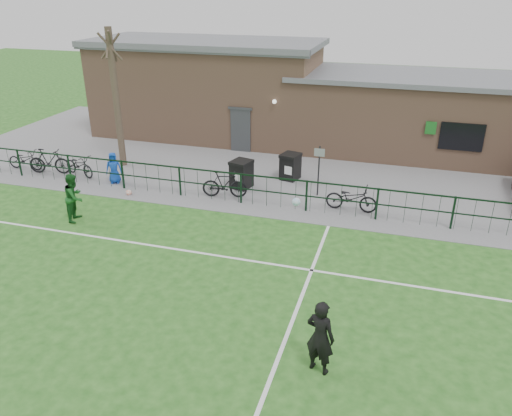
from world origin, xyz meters
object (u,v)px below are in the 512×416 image
(bicycle_b, at_px, (49,161))
(spectator_child, at_px, (114,168))
(wheelie_bin_left, at_px, (242,175))
(outfield_player, at_px, (74,197))
(wheelie_bin_right, at_px, (290,167))
(bicycle_a, at_px, (25,160))
(bicycle_e, at_px, (351,198))
(sign_post, at_px, (319,171))
(bicycle_c, at_px, (79,165))
(bare_tree, at_px, (116,100))
(ball_ground, at_px, (129,193))
(bicycle_d, at_px, (225,184))

(bicycle_b, distance_m, spectator_child, 3.28)
(wheelie_bin_left, height_order, outfield_player, outfield_player)
(wheelie_bin_right, bearing_deg, wheelie_bin_left, -123.76)
(bicycle_a, relative_size, bicycle_e, 0.91)
(sign_post, height_order, bicycle_c, sign_post)
(wheelie_bin_left, xyz_separation_m, bicycle_c, (-7.10, -0.74, -0.06))
(outfield_player, bearing_deg, bicycle_c, 21.64)
(bicycle_c, height_order, bicycle_e, bicycle_e)
(bare_tree, distance_m, outfield_player, 6.09)
(bicycle_b, relative_size, ball_ground, 8.20)
(bicycle_a, distance_m, bicycle_e, 14.42)
(bicycle_a, height_order, outfield_player, outfield_player)
(sign_post, bearing_deg, wheelie_bin_left, -178.64)
(bare_tree, bearing_deg, ball_ground, -56.41)
(wheelie_bin_left, distance_m, outfield_player, 6.46)
(outfield_player, bearing_deg, sign_post, -71.11)
(sign_post, distance_m, bicycle_d, 3.66)
(bicycle_a, distance_m, bicycle_d, 9.58)
(bare_tree, relative_size, bicycle_e, 3.24)
(bicycle_c, distance_m, ball_ground, 3.38)
(bicycle_a, xyz_separation_m, outfield_player, (5.27, -3.76, 0.39))
(sign_post, height_order, bicycle_b, sign_post)
(bicycle_c, distance_m, outfield_player, 4.53)
(wheelie_bin_left, distance_m, bicycle_a, 9.91)
(bicycle_c, xyz_separation_m, spectator_child, (1.89, -0.31, 0.19))
(sign_post, relative_size, bicycle_a, 1.18)
(bare_tree, relative_size, sign_post, 3.00)
(wheelie_bin_right, xyz_separation_m, bicycle_d, (-1.98, -2.64, 0.01))
(wheelie_bin_left, distance_m, bicycle_d, 1.18)
(bicycle_c, bearing_deg, ball_ground, -93.55)
(bicycle_b, bearing_deg, bicycle_c, -95.15)
(ball_ground, bearing_deg, bicycle_a, 167.58)
(wheelie_bin_right, relative_size, bicycle_d, 0.58)
(bicycle_a, height_order, bicycle_b, bicycle_b)
(bicycle_d, distance_m, ball_ground, 3.82)
(sign_post, distance_m, bicycle_b, 11.64)
(bicycle_d, bearing_deg, bicycle_c, 74.79)
(bicycle_a, distance_m, ball_ground, 6.03)
(bicycle_a, height_order, bicycle_c, bicycle_c)
(bicycle_d, height_order, outfield_player, outfield_player)
(bicycle_b, bearing_deg, spectator_child, -104.15)
(outfield_player, xyz_separation_m, ball_ground, (0.61, 2.46, -0.74))
(sign_post, distance_m, spectator_child, 8.40)
(bicycle_e, xyz_separation_m, ball_ground, (-8.53, -1.05, -0.39))
(sign_post, distance_m, ball_ground, 7.47)
(bicycle_b, xyz_separation_m, ball_ground, (4.48, -1.15, -0.46))
(wheelie_bin_left, xyz_separation_m, spectator_child, (-5.21, -1.04, 0.12))
(bicycle_d, bearing_deg, bicycle_b, 76.44)
(wheelie_bin_right, height_order, bicycle_b, bicycle_b)
(wheelie_bin_left, xyz_separation_m, bicycle_a, (-9.88, -0.75, -0.08))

